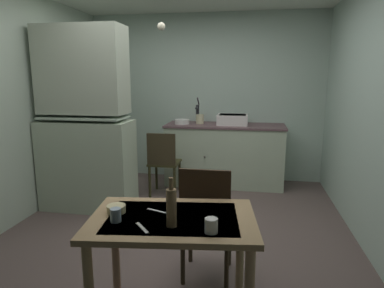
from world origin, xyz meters
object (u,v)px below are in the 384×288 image
(chair_by_counter, at_px, (164,162))
(serving_bowl_wide, at_px, (116,209))
(sink_basin, at_px, (233,120))
(dining_table, at_px, (173,235))
(glass_bottle, at_px, (171,207))
(chair_far_side, at_px, (206,221))
(hutch_cabinet, at_px, (86,127))
(hand_pump, at_px, (197,112))
(mixing_bowl_counter, at_px, (182,122))
(mug_tall, at_px, (211,226))

(chair_by_counter, distance_m, serving_bowl_wide, 2.43)
(sink_basin, xyz_separation_m, dining_table, (-0.18, -3.06, -0.35))
(glass_bottle, bearing_deg, chair_far_side, 80.57)
(hutch_cabinet, distance_m, hand_pump, 1.72)
(chair_by_counter, bearing_deg, serving_bowl_wide, -82.29)
(serving_bowl_wide, bearing_deg, glass_bottle, -19.08)
(mixing_bowl_counter, bearing_deg, glass_bottle, -79.45)
(hutch_cabinet, distance_m, serving_bowl_wide, 2.15)
(chair_far_side, bearing_deg, dining_table, -103.80)
(hand_pump, xyz_separation_m, dining_table, (0.34, -3.10, -0.44))
(glass_bottle, bearing_deg, mixing_bowl_counter, 100.55)
(dining_table, height_order, chair_far_side, chair_far_side)
(serving_bowl_wide, distance_m, mug_tall, 0.65)
(hutch_cabinet, xyz_separation_m, chair_by_counter, (0.80, 0.58, -0.54))
(hand_pump, relative_size, mixing_bowl_counter, 1.83)
(chair_by_counter, bearing_deg, hutch_cabinet, -144.12)
(hand_pump, bearing_deg, glass_bottle, -83.52)
(mixing_bowl_counter, relative_size, chair_far_side, 0.23)
(dining_table, xyz_separation_m, glass_bottle, (0.02, -0.12, 0.24))
(sink_basin, bearing_deg, glass_bottle, -92.90)
(chair_far_side, xyz_separation_m, mug_tall, (0.12, -0.72, 0.30))
(sink_basin, distance_m, hand_pump, 0.54)
(mug_tall, bearing_deg, chair_by_counter, 110.26)
(hutch_cabinet, distance_m, sink_basin, 2.08)
(sink_basin, height_order, mixing_bowl_counter, sink_basin)
(serving_bowl_wide, bearing_deg, mug_tall, -15.91)
(glass_bottle, bearing_deg, hutch_cabinet, 127.87)
(serving_bowl_wide, relative_size, mug_tall, 1.44)
(chair_far_side, bearing_deg, mug_tall, -80.58)
(hand_pump, bearing_deg, chair_far_side, -79.32)
(hutch_cabinet, bearing_deg, glass_bottle, -52.13)
(hutch_cabinet, relative_size, hand_pump, 5.57)
(hutch_cabinet, height_order, hand_pump, hutch_cabinet)
(dining_table, height_order, mug_tall, mug_tall)
(hutch_cabinet, distance_m, chair_by_counter, 1.13)
(mixing_bowl_counter, relative_size, mug_tall, 2.58)
(chair_far_side, relative_size, serving_bowl_wide, 7.95)
(chair_far_side, xyz_separation_m, glass_bottle, (-0.11, -0.68, 0.38))
(sink_basin, relative_size, serving_bowl_wide, 3.71)
(mixing_bowl_counter, xyz_separation_m, serving_bowl_wide, (0.19, -3.00, -0.16))
(chair_by_counter, relative_size, mug_tall, 10.64)
(serving_bowl_wide, xyz_separation_m, mug_tall, (0.63, -0.18, 0.02))
(hutch_cabinet, bearing_deg, mixing_bowl_counter, 51.79)
(dining_table, relative_size, chair_by_counter, 1.23)
(hand_pump, xyz_separation_m, chair_by_counter, (-0.35, -0.70, -0.60))
(mixing_bowl_counter, relative_size, glass_bottle, 0.73)
(hutch_cabinet, relative_size, chair_far_side, 2.30)
(chair_far_side, xyz_separation_m, serving_bowl_wide, (-0.51, -0.55, 0.28))
(hand_pump, relative_size, mug_tall, 4.72)
(hutch_cabinet, height_order, mug_tall, hutch_cabinet)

